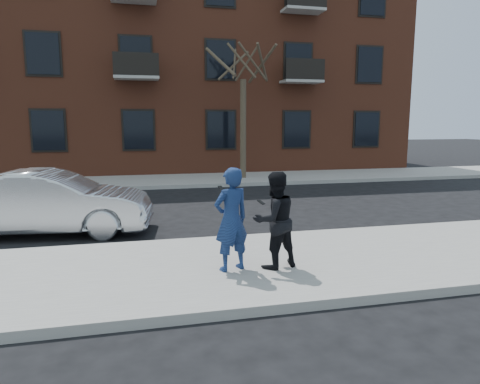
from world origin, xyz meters
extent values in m
plane|color=black|center=(0.00, 0.00, 0.00)|extent=(100.00, 100.00, 0.00)
cube|color=gray|center=(0.00, -0.25, 0.07)|extent=(50.00, 3.50, 0.15)
cube|color=#999691|center=(0.00, 1.55, 0.07)|extent=(50.00, 0.10, 0.15)
cube|color=gray|center=(0.00, 11.25, 0.07)|extent=(50.00, 3.50, 0.15)
cube|color=#999691|center=(0.00, 9.45, 0.07)|extent=(50.00, 0.10, 0.15)
cube|color=brown|center=(2.00, 18.00, 6.00)|extent=(24.00, 10.00, 12.00)
cube|color=black|center=(3.90, 12.94, 2.20)|extent=(1.30, 0.06, 1.70)
cube|color=black|center=(11.50, 12.94, 2.20)|extent=(1.30, 0.06, 1.70)
cube|color=black|center=(3.90, 12.94, 5.40)|extent=(1.30, 0.06, 1.70)
cube|color=black|center=(11.50, 12.94, 5.40)|extent=(1.30, 0.06, 1.70)
cylinder|color=#32281D|center=(4.50, 11.00, 2.25)|extent=(0.26, 0.26, 4.20)
imported|color=#B7BABF|center=(-1.93, 3.20, 0.74)|extent=(4.62, 2.09, 1.47)
imported|color=navy|center=(1.50, -0.52, 1.00)|extent=(0.72, 0.59, 1.69)
cube|color=black|center=(1.38, -0.33, 1.48)|extent=(0.11, 0.14, 0.08)
imported|color=black|center=(2.22, -0.55, 0.96)|extent=(0.92, 0.80, 1.61)
cube|color=black|center=(2.03, -0.41, 1.24)|extent=(0.12, 0.15, 0.06)
camera|label=1|loc=(0.09, -7.11, 2.55)|focal=32.00mm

